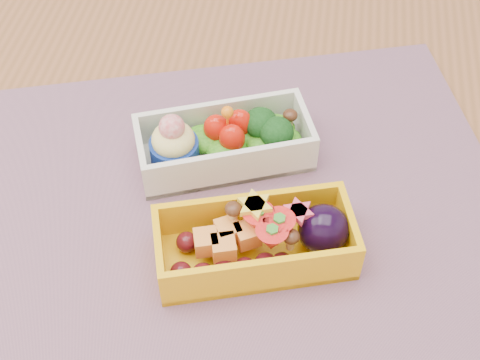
# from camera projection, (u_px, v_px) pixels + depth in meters

# --- Properties ---
(table) EXTENTS (1.20, 0.80, 0.75)m
(table) POSITION_uv_depth(u_px,v_px,m) (263.00, 257.00, 0.72)
(table) COLOR brown
(table) RESTS_ON ground
(placemat) EXTENTS (0.63, 0.55, 0.00)m
(placemat) POSITION_uv_depth(u_px,v_px,m) (231.00, 209.00, 0.64)
(placemat) COLOR #835A68
(placemat) RESTS_ON table
(bento_white) EXTENTS (0.19, 0.13, 0.07)m
(bento_white) POSITION_uv_depth(u_px,v_px,m) (224.00, 142.00, 0.66)
(bento_white) COLOR silver
(bento_white) RESTS_ON placemat
(bento_yellow) EXTENTS (0.19, 0.12, 0.06)m
(bento_yellow) POSITION_uv_depth(u_px,v_px,m) (260.00, 241.00, 0.59)
(bento_yellow) COLOR #F2AF0C
(bento_yellow) RESTS_ON placemat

